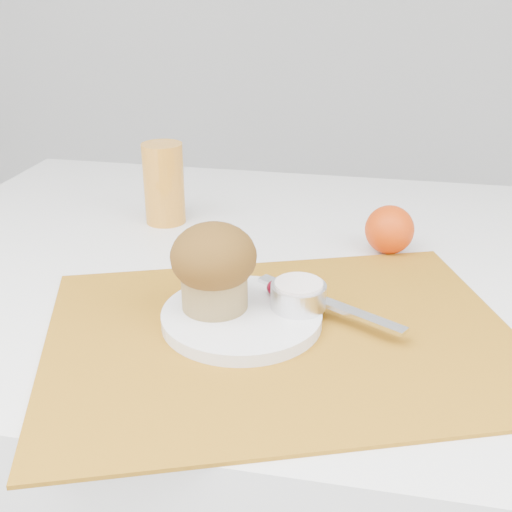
% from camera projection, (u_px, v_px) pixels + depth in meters
% --- Properties ---
extents(table, '(1.20, 0.80, 0.75)m').
position_uv_depth(table, '(303.00, 476.00, 1.02)').
color(table, white).
rests_on(table, ground).
extents(placemat, '(0.60, 0.52, 0.00)m').
position_uv_depth(placemat, '(282.00, 336.00, 0.69)').
color(placemat, '#A66B17').
rests_on(placemat, table).
extents(plate, '(0.18, 0.18, 0.01)m').
position_uv_depth(plate, '(242.00, 317.00, 0.71)').
color(plate, white).
rests_on(plate, placemat).
extents(ramekin, '(0.07, 0.07, 0.03)m').
position_uv_depth(ramekin, '(298.00, 296.00, 0.71)').
color(ramekin, silver).
rests_on(ramekin, plate).
extents(cream, '(0.06, 0.06, 0.01)m').
position_uv_depth(cream, '(299.00, 285.00, 0.71)').
color(cream, white).
rests_on(cream, ramekin).
extents(raspberry_near, '(0.02, 0.02, 0.02)m').
position_uv_depth(raspberry_near, '(275.00, 288.00, 0.74)').
color(raspberry_near, '#520210').
rests_on(raspberry_near, plate).
extents(raspberry_far, '(0.02, 0.02, 0.02)m').
position_uv_depth(raspberry_far, '(284.00, 292.00, 0.73)').
color(raspberry_far, '#56020F').
rests_on(raspberry_far, plate).
extents(butter_knife, '(0.18, 0.11, 0.00)m').
position_uv_depth(butter_knife, '(328.00, 303.00, 0.72)').
color(butter_knife, silver).
rests_on(butter_knife, plate).
extents(orange, '(0.07, 0.07, 0.07)m').
position_uv_depth(orange, '(389.00, 230.00, 0.89)').
color(orange, '#E24207').
rests_on(orange, table).
extents(juice_glass, '(0.07, 0.07, 0.12)m').
position_uv_depth(juice_glass, '(164.00, 184.00, 0.98)').
color(juice_glass, orange).
rests_on(juice_glass, table).
extents(muffin, '(0.09, 0.09, 0.10)m').
position_uv_depth(muffin, '(214.00, 265.00, 0.70)').
color(muffin, '#A0844D').
rests_on(muffin, plate).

